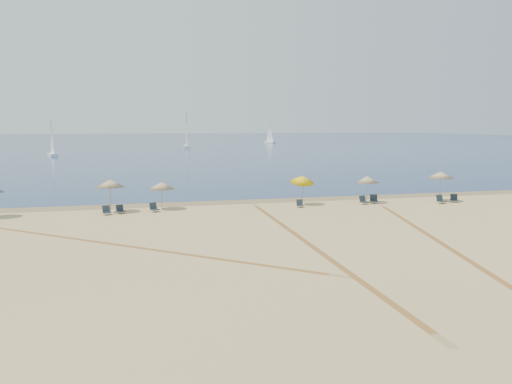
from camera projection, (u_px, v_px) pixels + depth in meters
The scene contains 20 objects.
ground at pixel (375, 280), 22.15m from camera, with size 160.00×160.00×0.00m, color tan.
ocean at pixel (142, 140), 238.20m from camera, with size 500.00×500.00×0.00m, color #0C2151.
wet_sand at pixel (244, 201), 45.20m from camera, with size 500.00×500.00×0.00m, color olive.
umbrella_1 at pixel (110, 183), 39.07m from camera, with size 2.09×2.09×2.54m.
umbrella_2 at pixel (161, 186), 40.54m from camera, with size 2.01×2.01×2.22m.
umbrella_3 at pixel (302, 179), 42.72m from camera, with size 1.92×2.00×2.68m.
umbrella_4 at pixel (367, 179), 43.98m from camera, with size 1.90×1.90×2.34m.
umbrella_5 at pixel (441, 175), 44.73m from camera, with size 2.18×2.18×2.66m.
chair_1 at pixel (107, 211), 38.37m from camera, with size 0.68×0.75×0.67m.
chair_2 at pixel (120, 210), 38.89m from camera, with size 0.70×0.76×0.65m.
chair_3 at pixel (154, 208), 39.69m from camera, with size 0.79×0.84×0.69m.
chair_4 at pixel (300, 204), 41.89m from camera, with size 0.62×0.69×0.62m.
chair_5 at pixel (363, 200), 43.58m from camera, with size 0.67×0.76×0.70m.
chair_6 at pixel (374, 200), 44.01m from camera, with size 0.79×0.86×0.73m.
chair_7 at pixel (441, 200), 43.98m from camera, with size 0.66×0.75×0.72m.
chair_8 at pixel (454, 199), 44.66m from camera, with size 0.81×0.86×0.70m.
sailboat_0 at pixel (270, 136), 197.88m from camera, with size 3.28×5.58×8.12m.
sailboat_1 at pixel (187, 137), 154.79m from camera, with size 2.27×6.94×10.16m.
sailboat_2 at pixel (52, 145), 112.12m from camera, with size 2.70×5.45×7.87m.
tire_tracks at pixel (282, 243), 29.19m from camera, with size 55.59×42.98×0.00m.
Camera 1 is at (-10.28, -19.55, 6.46)m, focal length 36.94 mm.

